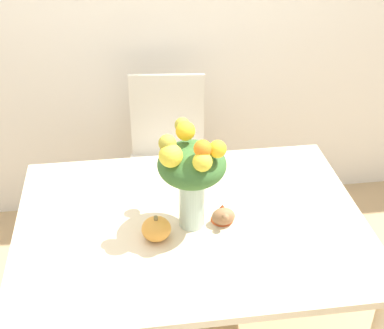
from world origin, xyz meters
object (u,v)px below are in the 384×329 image
Objects in this scene: flower_vase at (191,170)px; dining_chair_near_window at (167,163)px; turkey_figurine at (223,214)px; pumpkin at (156,229)px.

flower_vase is 0.44× the size of dining_chair_near_window.
dining_chair_near_window is at bearing 99.00° from turkey_figurine.
pumpkin is 0.11× the size of dining_chair_near_window.
flower_vase is 0.25m from turkey_figurine.
flower_vase is at bearing -82.11° from dining_chair_near_window.
pumpkin is 0.91× the size of turkey_figurine.
turkey_figurine is (0.12, 0.00, -0.21)m from flower_vase.
flower_vase reaches higher than dining_chair_near_window.
dining_chair_near_window reaches higher than turkey_figurine.
flower_vase is 3.54× the size of turkey_figurine.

